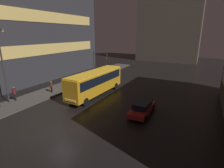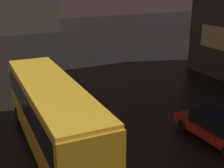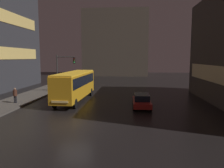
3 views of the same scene
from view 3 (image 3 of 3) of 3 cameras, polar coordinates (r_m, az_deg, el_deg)
ground_plane at (r=16.93m, az=-9.75°, el=-10.76°), size 120.00×120.00×0.00m
sidewalk_left at (r=29.20m, az=-22.15°, el=-3.53°), size 4.00×48.00×0.15m
building_far_backdrop at (r=65.32m, az=1.01°, el=10.43°), size 18.07×12.00×18.23m
bus_near at (r=25.96m, az=-9.63°, el=0.16°), size 2.73×10.49×3.41m
car_taxi at (r=22.69m, az=7.74°, el=-4.29°), size 1.80×4.61×1.39m
pedestrian_mid at (r=26.20m, az=-24.00°, el=-2.35°), size 0.59×0.59×1.67m
traffic_light_main at (r=32.36m, az=-12.49°, el=4.29°), size 2.79×0.35×5.51m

